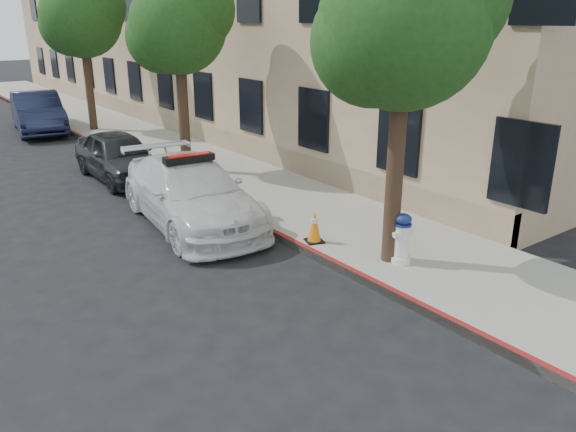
# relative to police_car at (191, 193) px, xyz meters

# --- Properties ---
(ground) EXTENTS (120.00, 120.00, 0.00)m
(ground) POSITION_rel_police_car_xyz_m (-1.10, -2.23, -0.72)
(ground) COLOR black
(ground) RESTS_ON ground
(sidewalk) EXTENTS (3.20, 50.00, 0.15)m
(sidewalk) POSITION_rel_police_car_xyz_m (2.50, 7.77, -0.64)
(sidewalk) COLOR gray
(sidewalk) RESTS_ON ground
(curb_strip) EXTENTS (0.12, 50.00, 0.15)m
(curb_strip) POSITION_rel_police_car_xyz_m (0.96, 7.77, -0.64)
(curb_strip) COLOR maroon
(curb_strip) RESTS_ON ground
(building) EXTENTS (8.00, 36.00, 10.00)m
(building) POSITION_rel_police_car_xyz_m (8.10, 12.77, 4.28)
(building) COLOR tan
(building) RESTS_ON ground
(tree_near) EXTENTS (2.92, 2.82, 5.62)m
(tree_near) POSITION_rel_police_car_xyz_m (1.83, -4.25, 3.56)
(tree_near) COLOR black
(tree_near) RESTS_ON sidewalk
(tree_mid) EXTENTS (2.77, 2.64, 5.43)m
(tree_mid) POSITION_rel_police_car_xyz_m (1.83, 3.75, 3.44)
(tree_mid) COLOR black
(tree_mid) RESTS_ON sidewalk
(tree_far) EXTENTS (3.10, 3.00, 5.81)m
(tree_far) POSITION_rel_police_car_xyz_m (1.83, 11.75, 3.67)
(tree_far) COLOR black
(tree_far) RESTS_ON sidewalk
(police_car) EXTENTS (2.53, 5.10, 1.57)m
(police_car) POSITION_rel_police_car_xyz_m (0.00, 0.00, 0.00)
(police_car) COLOR silver
(police_car) RESTS_ON ground
(parked_car_mid) EXTENTS (1.63, 3.95, 1.34)m
(parked_car_mid) POSITION_rel_police_car_xyz_m (0.10, 4.52, -0.05)
(parked_car_mid) COLOR black
(parked_car_mid) RESTS_ON ground
(parked_car_far) EXTENTS (2.32, 4.98, 1.58)m
(parked_car_far) POSITION_rel_police_car_xyz_m (0.10, 13.17, 0.07)
(parked_car_far) COLOR #151935
(parked_car_far) RESTS_ON ground
(fire_hydrant) EXTENTS (0.39, 0.36, 0.93)m
(fire_hydrant) POSITION_rel_police_car_xyz_m (1.87, -4.44, -0.11)
(fire_hydrant) COLOR silver
(fire_hydrant) RESTS_ON sidewalk
(traffic_cone) EXTENTS (0.43, 0.43, 0.65)m
(traffic_cone) POSITION_rel_police_car_xyz_m (1.25, -2.74, -0.25)
(traffic_cone) COLOR black
(traffic_cone) RESTS_ON sidewalk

